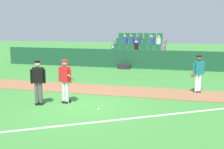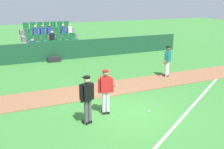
{
  "view_description": "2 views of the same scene",
  "coord_description": "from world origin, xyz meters",
  "px_view_note": "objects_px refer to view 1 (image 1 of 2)",
  "views": [
    {
      "loc": [
        4.04,
        -10.19,
        3.13
      ],
      "look_at": [
        0.76,
        2.02,
        0.95
      ],
      "focal_mm": 46.25,
      "sensor_mm": 36.0,
      "label": 1
    },
    {
      "loc": [
        -4.52,
        -8.62,
        4.31
      ],
      "look_at": [
        0.48,
        2.21,
        0.93
      ],
      "focal_mm": 43.3,
      "sensor_mm": 36.0,
      "label": 2
    }
  ],
  "objects_px": {
    "baseball": "(98,109)",
    "equipment_bag": "(124,66)",
    "batter_red_jersey": "(65,80)",
    "runner_teal_jersey": "(198,73)",
    "umpire_home_plate": "(38,80)"
  },
  "relations": [
    {
      "from": "batter_red_jersey",
      "to": "umpire_home_plate",
      "type": "distance_m",
      "value": 1.05
    },
    {
      "from": "runner_teal_jersey",
      "to": "baseball",
      "type": "xyz_separation_m",
      "value": [
        -3.6,
        -3.81,
        -0.93
      ]
    },
    {
      "from": "batter_red_jersey",
      "to": "equipment_bag",
      "type": "height_order",
      "value": "batter_red_jersey"
    },
    {
      "from": "batter_red_jersey",
      "to": "baseball",
      "type": "xyz_separation_m",
      "value": [
        1.57,
        -0.58,
        -0.93
      ]
    },
    {
      "from": "batter_red_jersey",
      "to": "equipment_bag",
      "type": "xyz_separation_m",
      "value": [
        0.24,
        9.6,
        -0.79
      ]
    },
    {
      "from": "batter_red_jersey",
      "to": "runner_teal_jersey",
      "type": "height_order",
      "value": "same"
    },
    {
      "from": "runner_teal_jersey",
      "to": "baseball",
      "type": "distance_m",
      "value": 5.32
    },
    {
      "from": "equipment_bag",
      "to": "runner_teal_jersey",
      "type": "bearing_deg",
      "value": -52.24
    },
    {
      "from": "baseball",
      "to": "equipment_bag",
      "type": "xyz_separation_m",
      "value": [
        -1.33,
        10.18,
        0.14
      ]
    },
    {
      "from": "umpire_home_plate",
      "to": "batter_red_jersey",
      "type": "bearing_deg",
      "value": 27.82
    },
    {
      "from": "umpire_home_plate",
      "to": "equipment_bag",
      "type": "height_order",
      "value": "umpire_home_plate"
    },
    {
      "from": "runner_teal_jersey",
      "to": "equipment_bag",
      "type": "bearing_deg",
      "value": 127.76
    },
    {
      "from": "umpire_home_plate",
      "to": "runner_teal_jersey",
      "type": "relative_size",
      "value": 1.0
    },
    {
      "from": "baseball",
      "to": "equipment_bag",
      "type": "height_order",
      "value": "equipment_bag"
    },
    {
      "from": "batter_red_jersey",
      "to": "baseball",
      "type": "distance_m",
      "value": 1.92
    }
  ]
}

